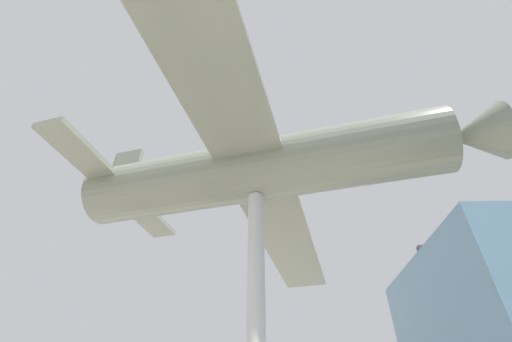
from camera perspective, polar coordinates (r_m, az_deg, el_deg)
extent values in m
cylinder|color=#B7B7BC|center=(8.91, 0.00, -24.74)|extent=(0.46, 0.46, 7.46)
cylinder|color=slate|center=(10.96, 0.00, 0.00)|extent=(4.66, 11.58, 1.95)
cube|color=slate|center=(10.96, 0.00, 0.00)|extent=(21.68, 7.35, 0.18)
cube|color=slate|center=(13.06, -21.89, -3.04)|extent=(7.01, 2.66, 0.18)
cube|color=slate|center=(13.56, -21.01, 0.13)|extent=(0.44, 1.11, 1.73)
cone|color=slate|center=(11.49, 32.73, 5.14)|extent=(1.94, 1.73, 1.65)
sphere|color=black|center=(11.83, 36.64, 5.66)|extent=(0.44, 0.44, 0.44)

